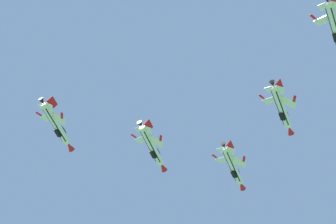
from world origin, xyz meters
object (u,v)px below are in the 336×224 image
at_px(fighter_jet_right_outer, 336,28).
at_px(fighter_jet_left_outer, 56,125).
at_px(fighter_jet_left_wing, 152,146).
at_px(fighter_jet_right_wing, 282,108).
at_px(fighter_jet_lead, 233,166).

bearing_deg(fighter_jet_right_outer, fighter_jet_left_outer, -178.35).
bearing_deg(fighter_jet_left_wing, fighter_jet_right_wing, 2.92).
distance_m(fighter_jet_left_wing, fighter_jet_right_outer, 52.50).
height_order(fighter_jet_left_outer, fighter_jet_right_outer, fighter_jet_right_outer).
relative_size(fighter_jet_lead, fighter_jet_left_outer, 1.00).
bearing_deg(fighter_jet_left_wing, fighter_jet_lead, 42.29).
bearing_deg(fighter_jet_left_outer, fighter_jet_right_outer, 1.65).
bearing_deg(fighter_jet_right_wing, fighter_jet_right_outer, -42.58).
xyz_separation_m(fighter_jet_right_wing, fighter_jet_left_outer, (-50.74, 20.61, -1.46)).
distance_m(fighter_jet_lead, fighter_jet_left_outer, 46.78).
xyz_separation_m(fighter_jet_left_wing, fighter_jet_right_wing, (26.42, -20.66, -0.41)).
bearing_deg(fighter_jet_lead, fighter_jet_left_outer, -138.35).
bearing_deg(fighter_jet_left_wing, fighter_jet_right_outer, -15.46).
relative_size(fighter_jet_lead, fighter_jet_left_wing, 1.00).
relative_size(fighter_jet_left_outer, fighter_jet_right_outer, 1.00).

